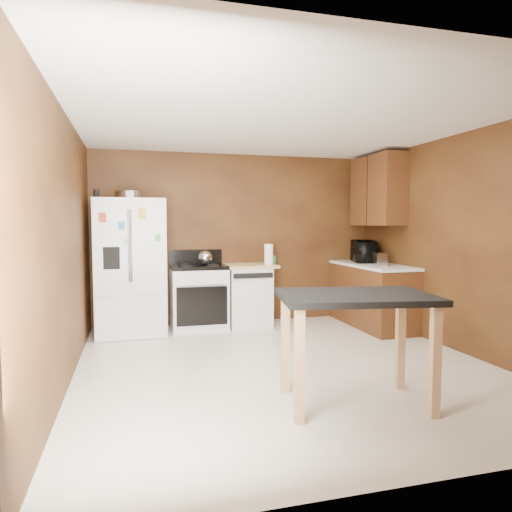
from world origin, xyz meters
name	(u,v)px	position (x,y,z in m)	size (l,w,h in m)	color
floor	(286,366)	(0.00, 0.00, 0.00)	(4.50, 4.50, 0.00)	silver
ceiling	(287,121)	(0.00, 0.00, 2.50)	(4.50, 4.50, 0.00)	white
wall_back	(238,239)	(0.00, 2.25, 1.25)	(4.20, 4.20, 0.00)	#563816
wall_front	(421,264)	(0.00, -2.25, 1.25)	(4.20, 4.20, 0.00)	#563816
wall_left	(66,249)	(-2.10, 0.00, 1.25)	(4.50, 4.50, 0.00)	#563816
wall_right	(461,243)	(2.10, 0.00, 1.25)	(4.50, 4.50, 0.00)	#563816
roasting_pan	(130,195)	(-1.54, 1.83, 1.85)	(0.39, 0.39, 0.10)	silver
pen_cup	(96,194)	(-1.95, 1.75, 1.85)	(0.07, 0.07, 0.11)	black
kettle	(205,258)	(-0.55, 1.88, 1.00)	(0.20, 0.20, 0.20)	silver
paper_towel	(269,254)	(0.35, 1.82, 1.04)	(0.13, 0.13, 0.29)	white
green_canister	(272,259)	(0.47, 2.02, 0.95)	(0.10, 0.10, 0.11)	#3FA359
toaster	(380,259)	(1.77, 1.19, 0.99)	(0.15, 0.24, 0.17)	silver
microwave	(363,252)	(1.82, 1.76, 1.05)	(0.54, 0.36, 0.30)	black
refrigerator	(131,267)	(-1.55, 1.86, 0.90)	(0.90, 0.80, 1.80)	white
gas_range	(199,296)	(-0.64, 1.92, 0.46)	(0.76, 0.68, 1.10)	white
dishwasher	(248,294)	(0.08, 1.95, 0.45)	(0.78, 0.63, 0.89)	white
right_cabinets	(374,263)	(1.84, 1.48, 0.91)	(0.63, 1.58, 2.45)	brown
island	(355,311)	(0.21, -1.10, 0.77)	(1.33, 1.00, 0.91)	black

